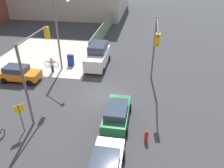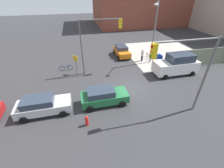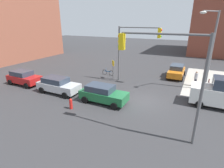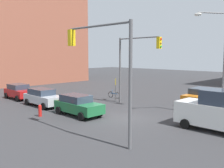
# 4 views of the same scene
# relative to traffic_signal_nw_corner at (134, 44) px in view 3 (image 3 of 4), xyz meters

# --- Properties ---
(ground_plane) EXTENTS (120.00, 120.00, 0.00)m
(ground_plane) POSITION_rel_traffic_signal_nw_corner_xyz_m (2.64, -4.50, -4.60)
(ground_plane) COLOR #333335
(traffic_signal_nw_corner) EXTENTS (4.94, 0.36, 6.50)m
(traffic_signal_nw_corner) POSITION_rel_traffic_signal_nw_corner_xyz_m (0.00, 0.00, 0.00)
(traffic_signal_nw_corner) COLOR #59595B
(traffic_signal_nw_corner) RESTS_ON ground
(traffic_signal_se_corner) EXTENTS (5.16, 0.36, 6.50)m
(traffic_signal_se_corner) POSITION_rel_traffic_signal_nw_corner_xyz_m (5.18, -9.00, 0.01)
(traffic_signal_se_corner) COLOR #59595B
(traffic_signal_se_corner) RESTS_ON ground
(street_lamp_corner) EXTENTS (1.71, 2.28, 8.00)m
(street_lamp_corner) POSITION_rel_traffic_signal_nw_corner_xyz_m (7.63, 0.99, 0.10)
(street_lamp_corner) COLOR slate
(street_lamp_corner) RESTS_ON ground
(warning_sign_two_way) EXTENTS (0.48, 0.48, 2.40)m
(warning_sign_two_way) POSITION_rel_traffic_signal_nw_corner_xyz_m (-2.76, 0.28, -2.96)
(warning_sign_two_way) COLOR #4C4C4C
(warning_sign_two_way) RESTS_ON ground
(mailbox_blue) EXTENTS (0.56, 0.64, 1.43)m
(mailbox_blue) POSITION_rel_traffic_signal_nw_corner_xyz_m (8.84, 0.50, -3.83)
(mailbox_blue) COLOR navy
(mailbox_blue) RESTS_ON ground
(fire_hydrant) EXTENTS (0.26, 0.26, 0.94)m
(fire_hydrant) POSITION_rel_traffic_signal_nw_corner_xyz_m (-2.36, -8.70, -4.11)
(fire_hydrant) COLOR red
(fire_hydrant) RESTS_ON ground
(sedan_red) EXTENTS (4.01, 2.02, 1.62)m
(sedan_red) POSITION_rel_traffic_signal_nw_corner_xyz_m (-11.21, -6.23, -3.76)
(sedan_red) COLOR #B21919
(sedan_red) RESTS_ON ground
(hatchback_orange) EXTENTS (2.02, 4.11, 1.62)m
(hatchback_orange) POSITION_rel_traffic_signal_nw_corner_xyz_m (4.44, 4.58, -3.76)
(hatchback_orange) COLOR orange
(hatchback_orange) RESTS_ON ground
(coupe_silver) EXTENTS (4.50, 2.02, 1.62)m
(coupe_silver) POSITION_rel_traffic_signal_nw_corner_xyz_m (-5.84, -6.40, -3.75)
(coupe_silver) COLOR #B7BABF
(coupe_silver) RESTS_ON ground
(sedan_green) EXTENTS (4.32, 2.02, 1.62)m
(sedan_green) POSITION_rel_traffic_signal_nw_corner_xyz_m (-0.56, -6.36, -3.75)
(sedan_green) COLOR #1E6638
(sedan_green) RESTS_ON ground
(pedestrian_crossing) EXTENTS (0.36, 0.36, 1.76)m
(pedestrian_crossing) POSITION_rel_traffic_signal_nw_corner_xyz_m (6.84, 2.00, -3.68)
(pedestrian_crossing) COLOR #B2B2B7
(pedestrian_crossing) RESTS_ON ground
(bicycle_leaning_on_fence) EXTENTS (0.05, 1.75, 0.97)m
(bicycle_leaning_on_fence) POSITION_rel_traffic_signal_nw_corner_xyz_m (8.24, 2.70, -4.25)
(bicycle_leaning_on_fence) COLOR black
(bicycle_leaning_on_fence) RESTS_ON ground
(bicycle_at_crosswalk) EXTENTS (1.75, 0.05, 0.97)m
(bicycle_at_crosswalk) POSITION_rel_traffic_signal_nw_corner_xyz_m (-4.17, 1.50, -4.25)
(bicycle_at_crosswalk) COLOR black
(bicycle_at_crosswalk) RESTS_ON ground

